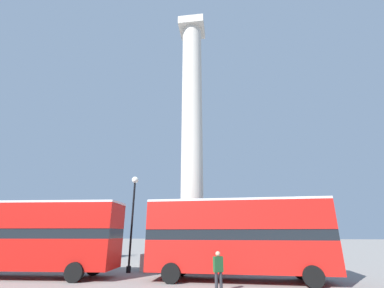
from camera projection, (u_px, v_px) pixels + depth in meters
The scene contains 7 objects.
ground_plane at pixel (192, 267), 19.74m from camera, with size 200.00×200.00×0.00m, color gray.
monument_column at pixel (192, 168), 22.31m from camera, with size 6.31×6.31×24.63m.
bus_a at pixel (27, 235), 15.67m from camera, with size 11.36×3.37×4.30m.
bus_b at pixel (237, 235), 14.62m from camera, with size 10.08×3.10×4.30m.
equestrian_statue at pixel (88, 243), 26.81m from camera, with size 4.29×3.97×5.54m.
street_lamp at pixel (133, 212), 18.15m from camera, with size 0.48×0.48×6.41m.
pedestrian_near_lamp at pixel (218, 269), 11.55m from camera, with size 0.47×0.39×1.68m.
Camera 1 is at (2.85, -21.57, 2.48)m, focal length 24.00 mm.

